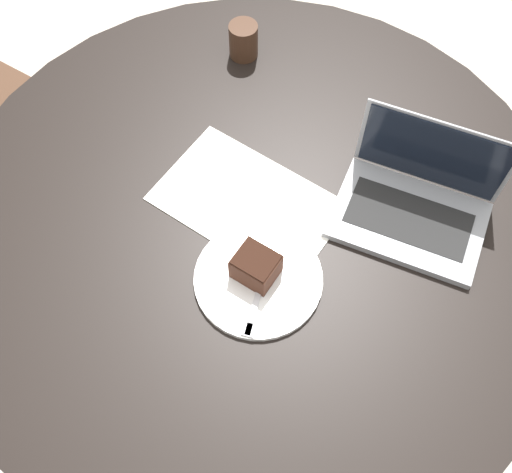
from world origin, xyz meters
TOP-DOWN VIEW (x-y plane):
  - ground_plane at (0.00, 0.00)m, footprint 12.00×12.00m
  - dining_table at (0.00, 0.00)m, footprint 1.39×1.39m
  - paper_document at (0.03, 0.00)m, footprint 0.47×0.41m
  - plate at (-0.15, 0.07)m, footprint 0.27×0.27m
  - cake_slice at (-0.14, 0.07)m, footprint 0.11×0.11m
  - fork at (-0.20, 0.10)m, footprint 0.14×0.13m
  - coffee_glass at (0.44, -0.20)m, footprint 0.07×0.07m
  - laptop at (-0.15, -0.31)m, footprint 0.39×0.38m

SIDE VIEW (x-z plane):
  - ground_plane at x=0.00m, z-range 0.00..0.00m
  - dining_table at x=0.00m, z-range 0.25..1.01m
  - paper_document at x=0.03m, z-range 0.76..0.76m
  - plate at x=-0.15m, z-range 0.76..0.77m
  - fork at x=-0.20m, z-range 0.77..0.78m
  - laptop at x=-0.15m, z-range 0.69..0.90m
  - cake_slice at x=-0.14m, z-range 0.77..0.84m
  - coffee_glass at x=0.44m, z-range 0.76..0.85m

